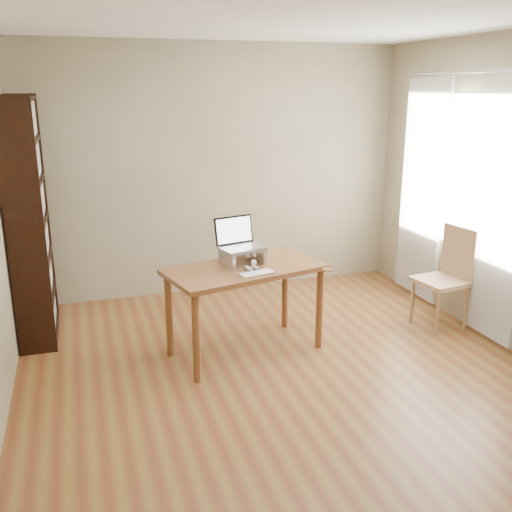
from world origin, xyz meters
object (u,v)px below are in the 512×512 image
Objects in this scene: laptop at (240,240)px; keyboard at (257,274)px; chair at (448,274)px; desk at (245,280)px; bookshelf at (29,221)px; cat at (242,256)px.

laptop is 0.41m from keyboard.
desk is at bearing 170.70° from chair.
desk is 0.25m from keyboard.
laptop reaches higher than desk.
bookshelf is 6.90× the size of keyboard.
laptop is 1.99m from chair.
keyboard is 0.34m from cat.
keyboard is at bearing -95.79° from desk.
bookshelf reaches higher than laptop.
bookshelf reaches higher than desk.
chair is at bearing -14.70° from desk.
chair reaches higher than keyboard.
laptop reaches higher than chair.
desk is at bearing 85.00° from keyboard.
cat is at bearing -25.79° from bookshelf.
cat is 1.95m from chair.
desk is 1.94m from chair.
bookshelf is 5.32× the size of laptop.
chair is at bearing -13.79° from cat.
bookshelf is at bearing 137.36° from desk.
bookshelf is 3.76m from chair.
chair is (1.90, 0.19, -0.25)m from keyboard.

